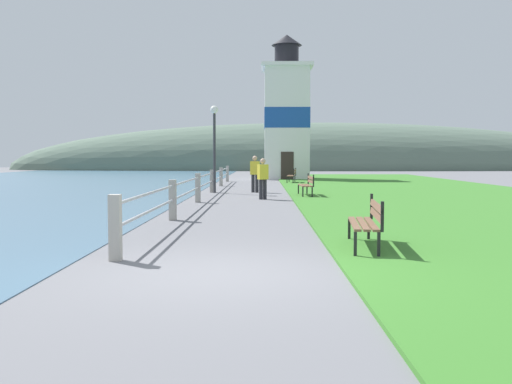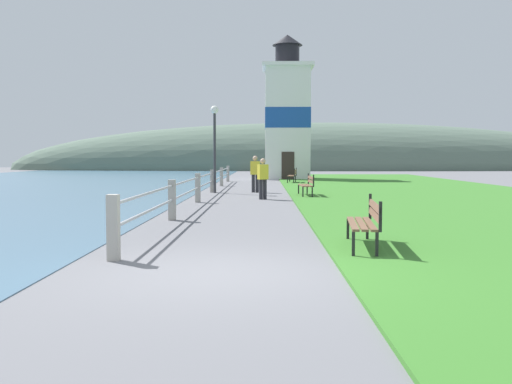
{
  "view_description": "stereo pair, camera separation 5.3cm",
  "coord_description": "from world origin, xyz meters",
  "px_view_note": "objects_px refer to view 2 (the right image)",
  "views": [
    {
      "loc": [
        0.64,
        -7.93,
        1.65
      ],
      "look_at": [
        0.4,
        13.83,
        0.3
      ],
      "focal_mm": 40.0,
      "sensor_mm": 36.0,
      "label": 1
    },
    {
      "loc": [
        0.69,
        -7.93,
        1.65
      ],
      "look_at": [
        0.4,
        13.83,
        0.3
      ],
      "focal_mm": 40.0,
      "sensor_mm": 36.0,
      "label": 2
    }
  ],
  "objects_px": {
    "person_strolling": "(255,173)",
    "person_by_railing": "(263,177)",
    "park_bench_near": "(366,220)",
    "lamp_post": "(215,133)",
    "park_bench_far": "(293,175)",
    "lighthouse": "(287,116)",
    "park_bench_midway": "(307,184)"
  },
  "relations": [
    {
      "from": "park_bench_midway",
      "to": "person_by_railing",
      "type": "xyz_separation_m",
      "value": [
        -1.83,
        -1.48,
        0.32
      ]
    },
    {
      "from": "park_bench_midway",
      "to": "lamp_post",
      "type": "relative_size",
      "value": 0.49
    },
    {
      "from": "person_by_railing",
      "to": "park_bench_far",
      "type": "bearing_deg",
      "value": -37.05
    },
    {
      "from": "park_bench_near",
      "to": "person_by_railing",
      "type": "relative_size",
      "value": 1.26
    },
    {
      "from": "park_bench_near",
      "to": "lamp_post",
      "type": "distance_m",
      "value": 16.6
    },
    {
      "from": "person_by_railing",
      "to": "lamp_post",
      "type": "xyz_separation_m",
      "value": [
        -2.2,
        3.95,
        1.88
      ]
    },
    {
      "from": "park_bench_midway",
      "to": "lighthouse",
      "type": "relative_size",
      "value": 0.19
    },
    {
      "from": "lighthouse",
      "to": "person_by_railing",
      "type": "height_order",
      "value": "lighthouse"
    },
    {
      "from": "lighthouse",
      "to": "park_bench_near",
      "type": "bearing_deg",
      "value": -89.83
    },
    {
      "from": "park_bench_midway",
      "to": "park_bench_far",
      "type": "bearing_deg",
      "value": -91.87
    },
    {
      "from": "park_bench_far",
      "to": "person_strolling",
      "type": "bearing_deg",
      "value": 83.12
    },
    {
      "from": "person_strolling",
      "to": "person_by_railing",
      "type": "relative_size",
      "value": 1.07
    },
    {
      "from": "park_bench_near",
      "to": "lamp_post",
      "type": "relative_size",
      "value": 0.51
    },
    {
      "from": "park_bench_far",
      "to": "lighthouse",
      "type": "xyz_separation_m",
      "value": [
        -0.11,
        6.53,
        4.08
      ]
    },
    {
      "from": "park_bench_far",
      "to": "person_by_railing",
      "type": "relative_size",
      "value": 1.16
    },
    {
      "from": "person_by_railing",
      "to": "park_bench_near",
      "type": "bearing_deg",
      "value": 159.56
    },
    {
      "from": "park_bench_near",
      "to": "park_bench_far",
      "type": "bearing_deg",
      "value": -84.25
    },
    {
      "from": "person_strolling",
      "to": "person_by_railing",
      "type": "bearing_deg",
      "value": -164.59
    },
    {
      "from": "park_bench_midway",
      "to": "park_bench_far",
      "type": "relative_size",
      "value": 1.05
    },
    {
      "from": "person_by_railing",
      "to": "lamp_post",
      "type": "distance_m",
      "value": 4.89
    },
    {
      "from": "person_strolling",
      "to": "lamp_post",
      "type": "relative_size",
      "value": 0.43
    },
    {
      "from": "park_bench_near",
      "to": "park_bench_midway",
      "type": "height_order",
      "value": "same"
    },
    {
      "from": "park_bench_near",
      "to": "park_bench_midway",
      "type": "bearing_deg",
      "value": -84.18
    },
    {
      "from": "person_by_railing",
      "to": "park_bench_midway",
      "type": "bearing_deg",
      "value": -80.17
    },
    {
      "from": "park_bench_far",
      "to": "park_bench_near",
      "type": "bearing_deg",
      "value": 96.85
    },
    {
      "from": "park_bench_far",
      "to": "lamp_post",
      "type": "relative_size",
      "value": 0.47
    },
    {
      "from": "lighthouse",
      "to": "park_bench_far",
      "type": "bearing_deg",
      "value": -89.02
    },
    {
      "from": "person_strolling",
      "to": "lamp_post",
      "type": "height_order",
      "value": "lamp_post"
    },
    {
      "from": "park_bench_far",
      "to": "person_by_railing",
      "type": "distance_m",
      "value": 13.51
    },
    {
      "from": "park_bench_near",
      "to": "park_bench_midway",
      "type": "distance_m",
      "value": 13.49
    },
    {
      "from": "park_bench_midway",
      "to": "park_bench_near",
      "type": "bearing_deg",
      "value": 88.27
    },
    {
      "from": "park_bench_midway",
      "to": "person_by_railing",
      "type": "distance_m",
      "value": 2.38
    }
  ]
}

